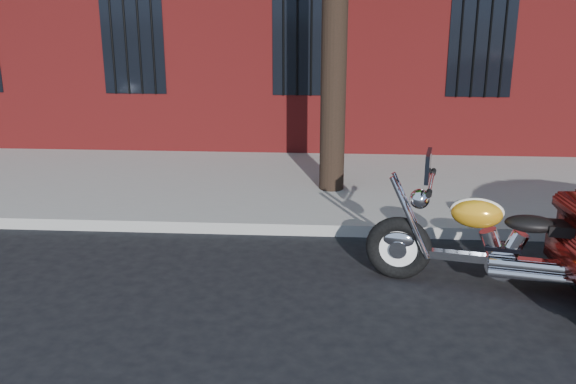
{
  "coord_description": "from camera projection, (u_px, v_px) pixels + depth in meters",
  "views": [
    {
      "loc": [
        0.44,
        -6.21,
        2.91
      ],
      "look_at": [
        -0.01,
        0.8,
        0.73
      ],
      "focal_mm": 40.0,
      "sensor_mm": 36.0,
      "label": 1
    }
  ],
  "objects": [
    {
      "name": "ground",
      "position": [
        284.0,
        280.0,
        6.81
      ],
      "size": [
        120.0,
        120.0,
        0.0
      ],
      "primitive_type": "plane",
      "color": "black",
      "rests_on": "ground"
    },
    {
      "name": "curb",
      "position": [
        292.0,
        228.0,
        8.1
      ],
      "size": [
        40.0,
        0.16,
        0.15
      ],
      "primitive_type": "cube",
      "color": "gray",
      "rests_on": "ground"
    },
    {
      "name": "sidewalk",
      "position": [
        299.0,
        185.0,
        9.89
      ],
      "size": [
        40.0,
        3.6,
        0.15
      ],
      "primitive_type": "cube",
      "color": "gray",
      "rests_on": "ground"
    },
    {
      "name": "motorcycle",
      "position": [
        512.0,
        248.0,
        6.41
      ],
      "size": [
        2.68,
        1.14,
        1.4
      ],
      "rotation": [
        0.0,
        0.0,
        -0.2
      ],
      "color": "black",
      "rests_on": "ground"
    }
  ]
}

